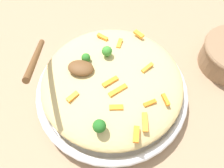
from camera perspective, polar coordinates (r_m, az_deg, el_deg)
ground_plane at (r=0.57m, az=-0.00°, el=-2.96°), size 2.40×2.40×0.00m
serving_bowl at (r=0.55m, az=-0.00°, el=-1.85°), size 0.35×0.35×0.04m
pasta_mound at (r=0.52m, az=-0.00°, el=0.44°), size 0.32×0.31×0.06m
carrot_piece_0 at (r=0.46m, az=1.02°, el=-5.77°), size 0.03×0.02×0.01m
carrot_piece_1 at (r=0.44m, az=5.97°, el=-12.18°), size 0.01×0.03×0.01m
carrot_piece_2 at (r=0.48m, az=-0.43°, el=0.59°), size 0.03×0.03×0.01m
carrot_piece_3 at (r=0.55m, az=2.13°, el=9.86°), size 0.01×0.03×0.01m
carrot_piece_4 at (r=0.51m, az=8.64°, el=3.93°), size 0.02×0.03×0.01m
carrot_piece_5 at (r=0.57m, az=6.58°, el=12.07°), size 0.03×0.02×0.01m
carrot_piece_6 at (r=0.47m, az=1.43°, el=-1.61°), size 0.04×0.04×0.01m
carrot_piece_7 at (r=0.45m, az=8.09°, el=-9.23°), size 0.02×0.04×0.01m
carrot_piece_8 at (r=0.48m, az=13.02°, el=-3.76°), size 0.02×0.03×0.01m
carrot_piece_9 at (r=0.47m, az=9.25°, el=-4.65°), size 0.03×0.02×0.01m
carrot_piece_10 at (r=0.56m, az=-2.34°, el=11.42°), size 0.03×0.02×0.01m
carrot_piece_11 at (r=0.47m, az=-9.62°, el=-3.14°), size 0.02×0.03×0.01m
broccoli_floret_0 at (r=0.51m, az=-1.24°, el=8.03°), size 0.02×0.02×0.03m
broccoli_floret_1 at (r=0.51m, az=-6.41°, el=6.40°), size 0.02×0.02×0.02m
broccoli_floret_2 at (r=0.43m, az=-3.54°, el=-10.20°), size 0.03×0.03×0.03m
serving_spoon at (r=0.49m, az=-11.76°, el=5.00°), size 0.14×0.17×0.11m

